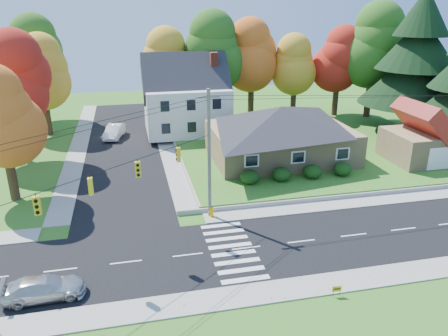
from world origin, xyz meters
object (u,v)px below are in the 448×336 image
(silver_sedan, at_px, (44,288))
(fire_hydrant, at_px, (212,212))
(white_car, at_px, (114,131))
(ranch_house, at_px, (280,132))

(silver_sedan, bearing_deg, fire_hydrant, -56.95)
(white_car, height_order, fire_hydrant, white_car)
(ranch_house, height_order, fire_hydrant, ranch_house)
(fire_hydrant, bearing_deg, white_car, 107.79)
(ranch_house, xyz_separation_m, silver_sedan, (-20.48, -18.69, -2.59))
(silver_sedan, xyz_separation_m, fire_hydrant, (11.09, 7.76, -0.26))
(ranch_house, distance_m, silver_sedan, 27.85)
(silver_sedan, bearing_deg, ranch_house, -49.56)
(ranch_house, height_order, white_car, ranch_house)
(white_car, distance_m, fire_hydrant, 24.80)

